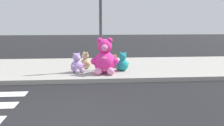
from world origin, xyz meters
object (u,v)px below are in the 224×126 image
plush_pink_large (105,59)px  plush_teal (122,63)px  plush_lavender (77,65)px  plush_tan (85,62)px  sign_pole (101,24)px  plush_brown (114,62)px

plush_pink_large → plush_teal: 0.83m
plush_pink_large → plush_teal: size_ratio=1.81×
plush_lavender → plush_tan: bearing=68.4°
plush_pink_large → plush_lavender: bearing=165.5°
plush_teal → plush_lavender: size_ratio=0.97×
plush_pink_large → plush_lavender: 1.02m
plush_pink_large → plush_tan: plush_pink_large is taller
plush_pink_large → plush_tan: size_ratio=1.93×
sign_pole → plush_lavender: sign_pole is taller
plush_teal → sign_pole: bearing=168.8°
plush_teal → plush_brown: 0.68m
sign_pole → plush_tan: 1.59m
plush_teal → plush_tan: 1.46m
sign_pole → plush_pink_large: (0.11, -0.59, -1.20)m
sign_pole → plush_brown: 1.65m
plush_pink_large → plush_brown: size_ratio=2.36×
plush_teal → plush_lavender: plush_lavender is taller
sign_pole → plush_pink_large: sign_pole is taller
plush_pink_large → plush_teal: (0.67, 0.43, -0.22)m
plush_pink_large → plush_tan: (-0.70, 0.92, -0.24)m
sign_pole → plush_tan: (-0.60, 0.33, -1.44)m
sign_pole → plush_brown: size_ratio=6.05×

